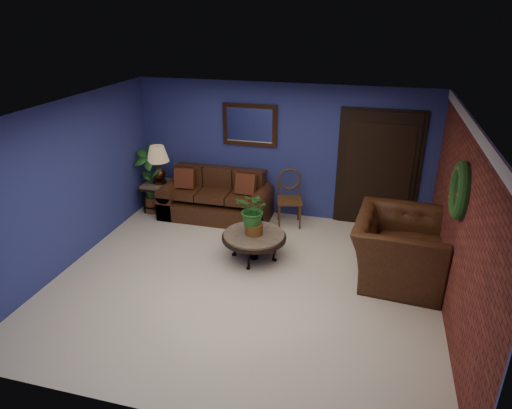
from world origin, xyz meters
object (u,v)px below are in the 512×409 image
(coffee_table, at_px, (254,237))
(side_chair, at_px, (289,194))
(table_lamp, at_px, (158,160))
(sofa, at_px, (217,201))
(end_table, at_px, (161,189))
(armchair, at_px, (399,248))

(coffee_table, height_order, side_chair, side_chair)
(table_lamp, relative_size, side_chair, 0.69)
(sofa, xyz_separation_m, end_table, (-1.15, -0.03, 0.13))
(side_chair, bearing_deg, armchair, -50.87)
(sofa, height_order, coffee_table, sofa)
(table_lamp, bearing_deg, side_chair, 1.66)
(coffee_table, xyz_separation_m, table_lamp, (-2.26, 1.36, 0.65))
(sofa, xyz_separation_m, side_chair, (1.39, 0.05, 0.28))
(end_table, height_order, table_lamp, table_lamp)
(coffee_table, height_order, armchair, armchair)
(side_chair, height_order, armchair, side_chair)
(end_table, xyz_separation_m, side_chair, (2.54, 0.07, 0.14))
(coffee_table, xyz_separation_m, side_chair, (0.28, 1.43, 0.20))
(coffee_table, bearing_deg, sofa, 128.60)
(end_table, bearing_deg, table_lamp, 135.00)
(side_chair, relative_size, armchair, 0.70)
(coffee_table, bearing_deg, armchair, 0.71)
(coffee_table, relative_size, table_lamp, 1.43)
(table_lamp, height_order, armchair, table_lamp)
(side_chair, bearing_deg, coffee_table, -115.52)
(coffee_table, relative_size, side_chair, 0.99)
(sofa, relative_size, table_lamp, 2.89)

